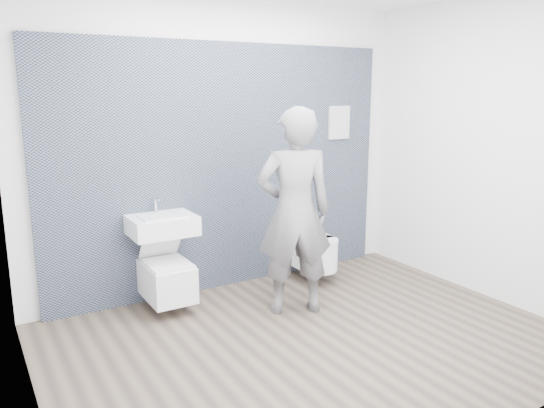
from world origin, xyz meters
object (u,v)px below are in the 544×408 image
washbasin (162,225)px  visitor (294,212)px  toilet_square (167,278)px  toilet_rounded (313,252)px

washbasin → visitor: size_ratio=0.31×
toilet_square → visitor: bearing=-32.1°
washbasin → toilet_rounded: washbasin is taller
washbasin → toilet_square: bearing=-90.0°
washbasin → visitor: (0.97, -0.67, 0.13)m
toilet_rounded → visitor: visitor is taller
toilet_square → visitor: size_ratio=0.37×
toilet_square → visitor: (0.97, -0.61, 0.62)m
toilet_rounded → washbasin: bearing=176.5°
toilet_square → toilet_rounded: size_ratio=1.08×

